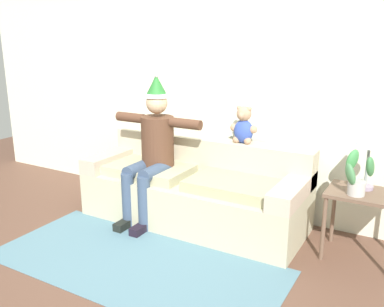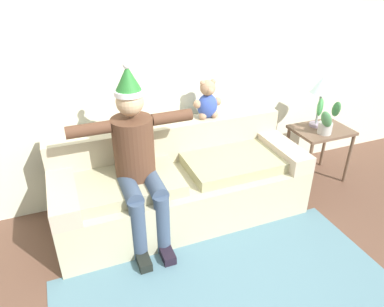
{
  "view_description": "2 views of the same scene",
  "coord_description": "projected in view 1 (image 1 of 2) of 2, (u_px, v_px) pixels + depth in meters",
  "views": [
    {
      "loc": [
        1.99,
        -2.52,
        1.85
      ],
      "look_at": [
        0.08,
        0.8,
        0.79
      ],
      "focal_mm": 38.93,
      "sensor_mm": 36.0,
      "label": 1
    },
    {
      "loc": [
        -0.93,
        -1.65,
        2.19
      ],
      "look_at": [
        0.05,
        0.81,
        0.74
      ],
      "focal_mm": 33.28,
      "sensor_mm": 36.0,
      "label": 2
    }
  ],
  "objects": [
    {
      "name": "potted_plant",
      "position": [
        357.0,
        176.0,
        3.39
      ],
      "size": [
        0.27,
        0.25,
        0.38
      ],
      "color": "#B4B2AD",
      "rests_on": "side_table"
    },
    {
      "name": "table_lamp",
      "position": [
        370.0,
        139.0,
        3.45
      ],
      "size": [
        0.24,
        0.24,
        0.55
      ],
      "color": "gray",
      "rests_on": "side_table"
    },
    {
      "name": "back_wall",
      "position": [
        220.0,
        86.0,
        4.49
      ],
      "size": [
        7.0,
        0.1,
        2.7
      ],
      "primitive_type": "cube",
      "color": "silver",
      "rests_on": "ground_plane"
    },
    {
      "name": "side_table",
      "position": [
        363.0,
        203.0,
        3.51
      ],
      "size": [
        0.59,
        0.45,
        0.61
      ],
      "color": "brown",
      "rests_on": "ground_plane"
    },
    {
      "name": "ground_plane",
      "position": [
        137.0,
        262.0,
        3.56
      ],
      "size": [
        10.0,
        10.0,
        0.0
      ],
      "primitive_type": "plane",
      "color": "brown"
    },
    {
      "name": "person_seated",
      "position": [
        152.0,
        147.0,
        4.27
      ],
      "size": [
        1.02,
        0.77,
        1.53
      ],
      "color": "#513323",
      "rests_on": "ground_plane"
    },
    {
      "name": "area_rug",
      "position": [
        135.0,
        263.0,
        3.54
      ],
      "size": [
        2.52,
        1.16,
        0.01
      ],
      "primitive_type": "cube",
      "color": "slate",
      "rests_on": "ground_plane"
    },
    {
      "name": "couch",
      "position": [
        195.0,
        190.0,
        4.32
      ],
      "size": [
        2.28,
        0.89,
        0.82
      ],
      "color": "#B5B090",
      "rests_on": "ground_plane"
    },
    {
      "name": "teddy_bear",
      "position": [
        243.0,
        126.0,
        4.19
      ],
      "size": [
        0.29,
        0.17,
        0.38
      ],
      "color": "#3149A3",
      "rests_on": "couch"
    }
  ]
}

